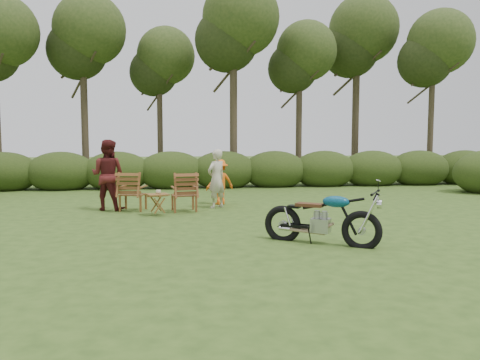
{
  "coord_description": "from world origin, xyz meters",
  "views": [
    {
      "loc": [
        -1.8,
        -8.82,
        1.87
      ],
      "look_at": [
        -0.33,
        1.95,
        0.9
      ],
      "focal_mm": 35.0,
      "sensor_mm": 36.0,
      "label": 1
    }
  ],
  "objects": [
    {
      "name": "adult_a",
      "position": [
        -0.74,
        3.65,
        0.0
      ],
      "size": [
        0.69,
        0.65,
        1.58
      ],
      "primitive_type": "imported",
      "rotation": [
        0.0,
        0.0,
        3.81
      ],
      "color": "beige",
      "rests_on": "ground"
    },
    {
      "name": "adult_b",
      "position": [
        -3.58,
        3.65,
        0.0
      ],
      "size": [
        1.06,
        0.93,
        1.84
      ],
      "primitive_type": "imported",
      "rotation": [
        0.0,
        0.0,
        2.84
      ],
      "color": "#4D1616",
      "rests_on": "ground"
    },
    {
      "name": "child",
      "position": [
        -0.59,
        4.33,
        0.0
      ],
      "size": [
        0.94,
        0.72,
        1.28
      ],
      "primitive_type": "imported",
      "rotation": [
        0.0,
        0.0,
        3.48
      ],
      "color": "orange",
      "rests_on": "ground"
    },
    {
      "name": "cup",
      "position": [
        -2.25,
        2.64,
        0.57
      ],
      "size": [
        0.16,
        0.16,
        0.09
      ],
      "primitive_type": "imported",
      "rotation": [
        0.0,
        0.0,
        0.41
      ],
      "color": "beige",
      "rests_on": "side_table"
    },
    {
      "name": "lawn_chair_left",
      "position": [
        -2.93,
        3.48,
        0.0
      ],
      "size": [
        0.83,
        0.83,
        1.0
      ],
      "primitive_type": null,
      "rotation": [
        0.0,
        0.0,
        2.91
      ],
      "color": "brown",
      "rests_on": "ground"
    },
    {
      "name": "lawn_chair_right",
      "position": [
        -1.62,
        3.16,
        0.0
      ],
      "size": [
        0.78,
        0.78,
        1.0
      ],
      "primitive_type": null,
      "rotation": [
        0.0,
        0.0,
        3.29
      ],
      "color": "brown",
      "rests_on": "ground"
    },
    {
      "name": "side_table",
      "position": [
        -2.26,
        2.6,
        0.26
      ],
      "size": [
        0.62,
        0.56,
        0.53
      ],
      "primitive_type": null,
      "rotation": [
        0.0,
        0.0,
        0.3
      ],
      "color": "brown",
      "rests_on": "ground"
    },
    {
      "name": "ground",
      "position": [
        0.0,
        0.0,
        0.0
      ],
      "size": [
        80.0,
        80.0,
        0.0
      ],
      "primitive_type": "plane",
      "color": "#2D4617",
      "rests_on": "ground"
    },
    {
      "name": "tree_line",
      "position": [
        0.5,
        9.74,
        3.81
      ],
      "size": [
        22.52,
        11.62,
        8.14
      ],
      "color": "#352A1D",
      "rests_on": "ground"
    },
    {
      "name": "motorcycle",
      "position": [
        0.73,
        -0.88,
        0.0
      ],
      "size": [
        2.11,
        1.75,
        1.15
      ],
      "primitive_type": null,
      "rotation": [
        0.0,
        0.0,
        -0.58
      ],
      "color": "#0C75A6",
      "rests_on": "ground"
    }
  ]
}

